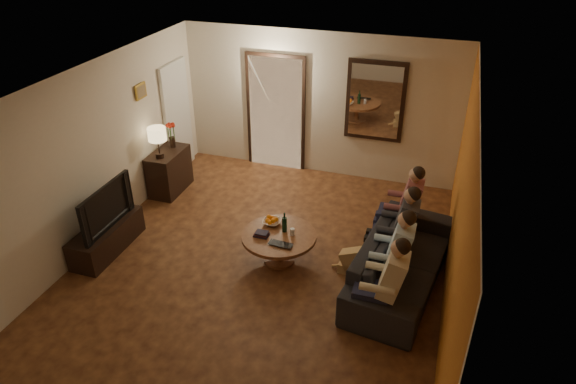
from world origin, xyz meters
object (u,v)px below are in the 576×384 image
(sofa, at_px, (402,261))
(tv, at_px, (100,206))
(person_b, at_px, (393,257))
(bowl, at_px, (272,222))
(dog, at_px, (358,258))
(dresser, at_px, (169,171))
(table_lamp, at_px, (158,142))
(person_d, at_px, (405,209))
(person_a, at_px, (386,288))
(person_c, at_px, (399,232))
(coffee_table, at_px, (279,248))
(tv_stand, at_px, (107,237))
(wine_bottle, at_px, (285,222))
(laptop, at_px, (279,246))

(sofa, bearing_deg, tv, 106.17)
(person_b, bearing_deg, bowl, 165.39)
(person_b, height_order, dog, person_b)
(dresser, xyz_separation_m, tv, (0.00, -1.86, 0.37))
(table_lamp, relative_size, person_d, 0.45)
(person_a, bearing_deg, person_c, 90.00)
(table_lamp, xyz_separation_m, coffee_table, (2.47, -1.12, -0.79))
(tv_stand, bearing_deg, person_c, 12.08)
(sofa, distance_m, bowl, 1.88)
(table_lamp, relative_size, person_c, 0.45)
(tv_stand, bearing_deg, person_b, 3.80)
(tv, xyz_separation_m, sofa, (4.16, 0.57, -0.40))
(bowl, bearing_deg, table_lamp, 158.48)
(dresser, distance_m, tv_stand, 1.86)
(tv_stand, relative_size, wine_bottle, 4.08)
(tv_stand, distance_m, bowl, 2.42)
(tv, xyz_separation_m, bowl, (2.29, 0.73, -0.26))
(wine_bottle, relative_size, laptop, 0.94)
(table_lamp, distance_m, coffee_table, 2.83)
(person_b, bearing_deg, sofa, 71.57)
(tv, bearing_deg, dresser, 0.00)
(person_b, xyz_separation_m, coffee_table, (-1.59, 0.24, -0.38))
(table_lamp, distance_m, wine_bottle, 2.75)
(person_d, xyz_separation_m, laptop, (-1.49, -1.24, -0.14))
(sofa, distance_m, wine_bottle, 1.66)
(laptop, bearing_deg, tv, -170.79)
(dresser, distance_m, person_b, 4.37)
(bowl, height_order, wine_bottle, wine_bottle)
(person_b, bearing_deg, person_c, 90.00)
(tv_stand, distance_m, wine_bottle, 2.62)
(person_d, xyz_separation_m, bowl, (-1.77, -0.74, -0.12))
(dresser, bearing_deg, dog, -19.99)
(tv, bearing_deg, wine_bottle, -76.35)
(coffee_table, bearing_deg, table_lamp, 155.55)
(person_c, height_order, laptop, person_c)
(person_d, relative_size, bowl, 4.63)
(bowl, bearing_deg, wine_bottle, -27.55)
(person_a, height_order, wine_bottle, person_a)
(tv_stand, xyz_separation_m, person_a, (4.06, -0.33, 0.39))
(dog, bearing_deg, sofa, 8.46)
(coffee_table, distance_m, laptop, 0.38)
(dresser, xyz_separation_m, bowl, (2.29, -1.12, 0.11))
(coffee_table, bearing_deg, wine_bottle, 63.43)
(person_c, relative_size, wine_bottle, 3.87)
(table_lamp, height_order, bowl, table_lamp)
(coffee_table, relative_size, wine_bottle, 3.38)
(table_lamp, relative_size, person_b, 0.45)
(table_lamp, height_order, laptop, table_lamp)
(tv, bearing_deg, bowl, -72.28)
(tv, xyz_separation_m, wine_bottle, (2.52, 0.61, -0.14))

